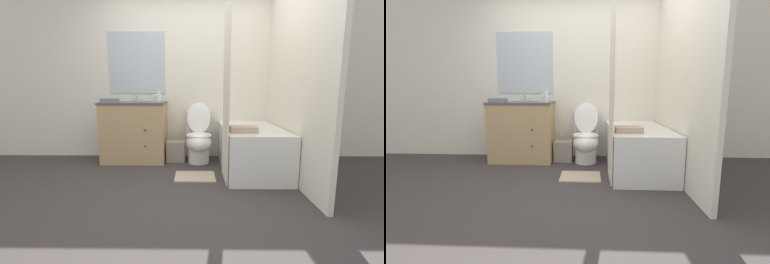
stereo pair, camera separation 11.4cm
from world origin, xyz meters
TOP-DOWN VIEW (x-y plane):
  - ground_plane at (0.00, 0.00)m, footprint 14.00×14.00m
  - wall_back at (-0.01, 1.54)m, footprint 8.00×0.06m
  - wall_right at (1.27, 0.76)m, footprint 0.05×2.52m
  - vanity_cabinet at (-0.78, 1.24)m, footprint 0.93×0.59m
  - sink_faucet at (-0.78, 1.44)m, footprint 0.14×0.12m
  - toilet at (0.17, 1.17)m, footprint 0.37×0.67m
  - bathtub at (0.86, 0.81)m, footprint 0.74×1.41m
  - shower_curtain at (0.48, 0.43)m, footprint 0.02×0.52m
  - wastebasket at (-0.17, 1.22)m, footprint 0.27×0.23m
  - tissue_box at (-0.45, 1.33)m, footprint 0.14×0.15m
  - soap_dispenser at (-0.41, 1.19)m, footprint 0.05×0.05m
  - hand_towel_folded at (-1.09, 1.10)m, footprint 0.23×0.17m
  - bath_towel_folded at (0.68, 0.44)m, footprint 0.31×0.23m
  - bath_mat at (0.12, 0.49)m, footprint 0.49×0.39m

SIDE VIEW (x-z plane):
  - ground_plane at x=0.00m, z-range 0.00..0.00m
  - bath_mat at x=0.12m, z-range 0.00..0.02m
  - wastebasket at x=-0.17m, z-range 0.00..0.30m
  - bathtub at x=0.86m, z-range 0.00..0.58m
  - toilet at x=0.17m, z-range -0.09..0.78m
  - vanity_cabinet at x=-0.78m, z-range 0.01..0.90m
  - bath_towel_folded at x=0.68m, z-range 0.57..0.64m
  - hand_towel_folded at x=-1.09m, z-range 0.89..0.94m
  - sink_faucet at x=-0.78m, z-range 0.86..0.98m
  - tissue_box at x=-0.45m, z-range 0.87..0.99m
  - soap_dispenser at x=-0.41m, z-range 0.88..1.06m
  - shower_curtain at x=0.48m, z-range 0.00..2.01m
  - wall_right at x=1.27m, z-range 0.00..2.50m
  - wall_back at x=-0.01m, z-range 0.00..2.50m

